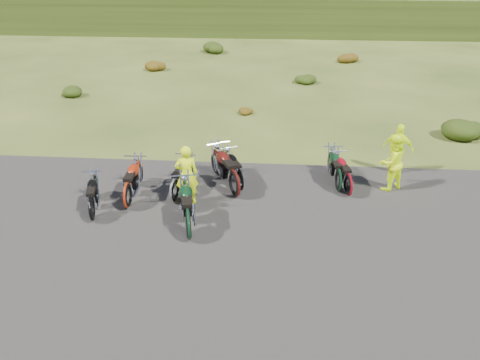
# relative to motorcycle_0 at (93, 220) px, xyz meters

# --- Properties ---
(ground) EXTENTS (300.00, 300.00, 0.00)m
(ground) POSITION_rel_motorcycle_0_xyz_m (3.88, -0.03, 0.00)
(ground) COLOR #2F3F15
(ground) RESTS_ON ground
(gravel_pad) EXTENTS (20.00, 12.00, 0.04)m
(gravel_pad) POSITION_rel_motorcycle_0_xyz_m (3.88, -2.03, 0.00)
(gravel_pad) COLOR black
(gravel_pad) RESTS_ON ground
(hill_slope) EXTENTS (300.00, 45.97, 9.37)m
(hill_slope) POSITION_rel_motorcycle_0_xyz_m (3.88, 49.97, 0.00)
(hill_slope) COLOR #303E14
(hill_slope) RESTS_ON ground
(shrub_1) EXTENTS (1.03, 1.03, 0.61)m
(shrub_1) POSITION_rel_motorcycle_0_xyz_m (-5.22, 11.27, 0.31)
(shrub_1) COLOR black
(shrub_1) RESTS_ON ground
(shrub_2) EXTENTS (1.30, 1.30, 0.77)m
(shrub_2) POSITION_rel_motorcycle_0_xyz_m (-2.32, 16.57, 0.38)
(shrub_2) COLOR #69390D
(shrub_2) RESTS_ON ground
(shrub_3) EXTENTS (1.56, 1.56, 0.92)m
(shrub_3) POSITION_rel_motorcycle_0_xyz_m (0.58, 21.87, 0.46)
(shrub_3) COLOR black
(shrub_3) RESTS_ON ground
(shrub_4) EXTENTS (0.77, 0.77, 0.45)m
(shrub_4) POSITION_rel_motorcycle_0_xyz_m (3.48, 9.17, 0.23)
(shrub_4) COLOR #69390D
(shrub_4) RESTS_ON ground
(shrub_5) EXTENTS (1.03, 1.03, 0.61)m
(shrub_5) POSITION_rel_motorcycle_0_xyz_m (6.38, 14.47, 0.31)
(shrub_5) COLOR black
(shrub_5) RESTS_ON ground
(shrub_6) EXTENTS (1.30, 1.30, 0.77)m
(shrub_6) POSITION_rel_motorcycle_0_xyz_m (9.28, 19.77, 0.38)
(shrub_6) COLOR #69390D
(shrub_6) RESTS_ON ground
(shrub_7) EXTENTS (1.56, 1.56, 0.92)m
(shrub_7) POSITION_rel_motorcycle_0_xyz_m (12.18, 7.07, 0.46)
(shrub_7) COLOR black
(shrub_7) RESTS_ON ground
(motorcycle_0) EXTENTS (1.08, 1.98, 0.98)m
(motorcycle_0) POSITION_rel_motorcycle_0_xyz_m (0.00, 0.00, 0.00)
(motorcycle_0) COLOR black
(motorcycle_0) RESTS_ON ground
(motorcycle_1) EXTENTS (0.77, 2.12, 1.10)m
(motorcycle_1) POSITION_rel_motorcycle_0_xyz_m (0.77, 0.75, 0.00)
(motorcycle_1) COLOR #9F240B
(motorcycle_1) RESTS_ON ground
(motorcycle_2) EXTENTS (1.25, 2.38, 1.19)m
(motorcycle_2) POSITION_rel_motorcycle_0_xyz_m (2.75, -0.67, 0.00)
(motorcycle_2) COLOR black
(motorcycle_2) RESTS_ON ground
(motorcycle_3) EXTENTS (0.94, 2.05, 1.04)m
(motorcycle_3) POSITION_rel_motorcycle_0_xyz_m (2.01, 1.19, 0.00)
(motorcycle_3) COLOR silver
(motorcycle_3) RESTS_ON ground
(motorcycle_4) EXTENTS (1.75, 2.44, 1.23)m
(motorcycle_4) POSITION_rel_motorcycle_0_xyz_m (3.71, 1.64, 0.00)
(motorcycle_4) COLOR #420F0B
(motorcycle_4) RESTS_ON ground
(motorcycle_5) EXTENTS (1.33, 1.99, 0.99)m
(motorcycle_5) POSITION_rel_motorcycle_0_xyz_m (3.83, 2.03, 0.00)
(motorcycle_5) COLOR black
(motorcycle_5) RESTS_ON ground
(motorcycle_6) EXTENTS (1.01, 2.00, 1.00)m
(motorcycle_6) POSITION_rel_motorcycle_0_xyz_m (7.06, 1.94, 0.00)
(motorcycle_6) COLOR maroon
(motorcycle_6) RESTS_ON ground
(motorcycle_7) EXTENTS (0.82, 2.00, 1.02)m
(motorcycle_7) POSITION_rel_motorcycle_0_xyz_m (6.81, 2.21, 0.00)
(motorcycle_7) COLOR black
(motorcycle_7) RESTS_ON ground
(person_middle) EXTENTS (0.71, 0.53, 1.76)m
(person_middle) POSITION_rel_motorcycle_0_xyz_m (2.41, 1.13, 0.88)
(person_middle) COLOR #E1FE0D
(person_middle) RESTS_ON ground
(person_right_a) EXTENTS (1.08, 1.02, 1.76)m
(person_right_a) POSITION_rel_motorcycle_0_xyz_m (8.34, 2.45, 0.88)
(person_right_a) COLOR #E1FE0D
(person_right_a) RESTS_ON ground
(person_right_b) EXTENTS (1.04, 0.73, 1.64)m
(person_right_b) POSITION_rel_motorcycle_0_xyz_m (8.81, 3.66, 0.82)
(person_right_b) COLOR #E1FE0D
(person_right_b) RESTS_ON ground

